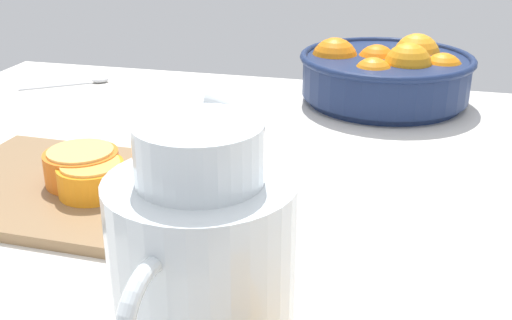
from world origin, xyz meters
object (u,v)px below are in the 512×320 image
at_px(orange_half_0, 82,166).
at_px(orange_half_1, 92,179).
at_px(juice_pitcher, 203,273).
at_px(spoon, 79,82).
at_px(cutting_board, 74,189).
at_px(fruit_bowl, 387,74).
at_px(orange_half_2, 92,175).

distance_m(orange_half_0, orange_half_1, 0.04).
relative_size(juice_pitcher, orange_half_0, 2.26).
height_order(orange_half_0, spoon, orange_half_0).
bearing_deg(juice_pitcher, orange_half_0, 133.72).
relative_size(cutting_board, orange_half_0, 3.77).
height_order(orange_half_1, spoon, orange_half_1).
relative_size(orange_half_0, spoon, 0.62).
bearing_deg(orange_half_0, juice_pitcher, -46.28).
bearing_deg(cutting_board, juice_pitcher, -44.27).
bearing_deg(orange_half_1, fruit_bowl, 57.75).
relative_size(fruit_bowl, orange_half_0, 3.32).
xyz_separation_m(juice_pitcher, spoon, (-0.47, 0.67, -0.07)).
bearing_deg(orange_half_2, orange_half_1, -67.35).
bearing_deg(orange_half_0, orange_half_2, -36.80).
bearing_deg(fruit_bowl, spoon, -176.83).
bearing_deg(fruit_bowl, juice_pitcher, -97.64).
height_order(orange_half_0, orange_half_1, orange_half_0).
bearing_deg(orange_half_2, spoon, 120.35).
height_order(juice_pitcher, cutting_board, juice_pitcher).
distance_m(fruit_bowl, orange_half_0, 0.56).
distance_m(fruit_bowl, orange_half_1, 0.57).
relative_size(fruit_bowl, cutting_board, 0.88).
xyz_separation_m(orange_half_0, orange_half_1, (0.03, -0.03, -0.00)).
relative_size(juice_pitcher, orange_half_2, 2.70).
relative_size(juice_pitcher, orange_half_1, 2.59).
xyz_separation_m(juice_pitcher, cutting_board, (-0.24, 0.24, -0.07)).
bearing_deg(orange_half_1, orange_half_2, 112.65).
xyz_separation_m(juice_pitcher, orange_half_2, (-0.21, 0.23, -0.04)).
bearing_deg(fruit_bowl, cutting_board, -126.16).
height_order(juice_pitcher, orange_half_1, juice_pitcher).
xyz_separation_m(fruit_bowl, cutting_board, (-0.34, -0.46, -0.04)).
bearing_deg(cutting_board, spoon, 117.73).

